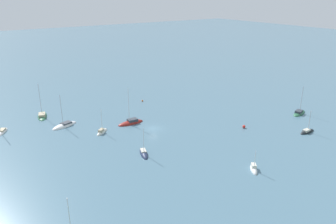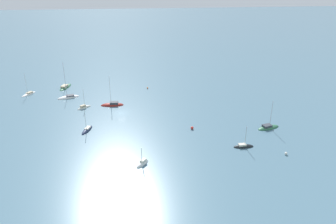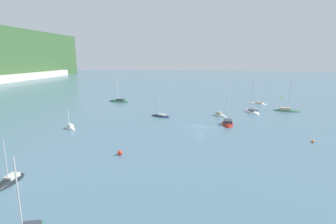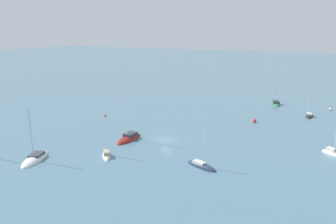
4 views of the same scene
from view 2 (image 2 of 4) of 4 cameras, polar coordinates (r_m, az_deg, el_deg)
ground_plane at (r=113.70m, az=-8.08°, el=-0.18°), size 600.00×600.00×0.00m
sailboat_0 at (r=103.86m, az=-13.91°, el=-3.10°), size 3.72×6.51×7.74m
sailboat_1 at (r=120.31m, az=-14.41°, el=0.75°), size 5.12×4.52×7.59m
sailboat_2 at (r=94.43m, az=13.00°, el=-5.91°), size 5.70×1.87×7.16m
sailboat_3 at (r=106.93m, az=17.05°, el=-2.63°), size 8.02×4.65×9.85m
sailboat_4 at (r=140.15m, az=-23.09°, el=2.88°), size 5.21×6.79×9.45m
sailboat_6 at (r=142.96m, az=-17.45°, el=4.15°), size 5.02×9.30×11.27m
sailboat_7 at (r=84.92m, az=-4.45°, el=-8.96°), size 3.97×4.52×5.63m
sailboat_8 at (r=131.37m, az=-16.92°, el=2.43°), size 8.72×5.40×10.59m
sailboat_9 at (r=120.46m, az=-9.64°, el=1.21°), size 8.21×3.00×11.97m
mooring_buoy_2 at (r=101.72m, az=4.22°, el=-2.77°), size 0.90×0.90×0.90m
mooring_buoy_3 at (r=93.86m, az=19.86°, el=-6.80°), size 0.77×0.77×0.77m
mooring_buoy_4 at (r=135.32m, az=-3.60°, el=4.20°), size 0.58×0.58×0.58m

